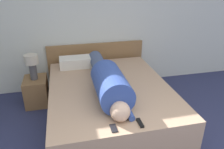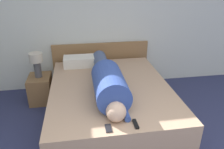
{
  "view_description": "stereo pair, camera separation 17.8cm",
  "coord_description": "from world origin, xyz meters",
  "px_view_note": "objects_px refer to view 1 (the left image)",
  "views": [
    {
      "loc": [
        -0.77,
        -0.64,
        2.02
      ],
      "look_at": [
        -0.19,
        1.89,
        0.82
      ],
      "focal_mm": 35.0,
      "sensor_mm": 36.0,
      "label": 1
    },
    {
      "loc": [
        -0.6,
        -0.67,
        2.02
      ],
      "look_at": [
        -0.19,
        1.89,
        0.82
      ],
      "focal_mm": 35.0,
      "sensor_mm": 36.0,
      "label": 2
    }
  ],
  "objects_px": {
    "nightstand": "(37,91)",
    "tv_remote": "(140,123)",
    "cell_phone": "(114,128)",
    "bed": "(110,103)",
    "table_lamp": "(32,64)",
    "pillow_near_headboard": "(78,62)",
    "person_lying": "(108,81)"
  },
  "relations": [
    {
      "from": "pillow_near_headboard",
      "to": "cell_phone",
      "type": "xyz_separation_m",
      "value": [
        0.2,
        -1.75,
        -0.08
      ]
    },
    {
      "from": "bed",
      "to": "person_lying",
      "type": "xyz_separation_m",
      "value": [
        -0.06,
        -0.17,
        0.46
      ]
    },
    {
      "from": "person_lying",
      "to": "bed",
      "type": "bearing_deg",
      "value": 70.89
    },
    {
      "from": "nightstand",
      "to": "tv_remote",
      "type": "height_order",
      "value": "tv_remote"
    },
    {
      "from": "bed",
      "to": "cell_phone",
      "type": "bearing_deg",
      "value": -99.85
    },
    {
      "from": "table_lamp",
      "to": "tv_remote",
      "type": "relative_size",
      "value": 2.78
    },
    {
      "from": "nightstand",
      "to": "pillow_near_headboard",
      "type": "xyz_separation_m",
      "value": [
        0.73,
        0.1,
        0.43
      ]
    },
    {
      "from": "nightstand",
      "to": "tv_remote",
      "type": "bearing_deg",
      "value": -53.17
    },
    {
      "from": "nightstand",
      "to": "person_lying",
      "type": "relative_size",
      "value": 0.25
    },
    {
      "from": "bed",
      "to": "nightstand",
      "type": "distance_m",
      "value": 1.32
    },
    {
      "from": "nightstand",
      "to": "table_lamp",
      "type": "distance_m",
      "value": 0.5
    },
    {
      "from": "bed",
      "to": "person_lying",
      "type": "height_order",
      "value": "person_lying"
    },
    {
      "from": "tv_remote",
      "to": "cell_phone",
      "type": "height_order",
      "value": "tv_remote"
    },
    {
      "from": "nightstand",
      "to": "cell_phone",
      "type": "relative_size",
      "value": 3.51
    },
    {
      "from": "pillow_near_headboard",
      "to": "tv_remote",
      "type": "height_order",
      "value": "pillow_near_headboard"
    },
    {
      "from": "bed",
      "to": "cell_phone",
      "type": "xyz_separation_m",
      "value": [
        -0.16,
        -0.93,
        0.29
      ]
    },
    {
      "from": "bed",
      "to": "tv_remote",
      "type": "xyz_separation_m",
      "value": [
        0.13,
        -0.92,
        0.3
      ]
    },
    {
      "from": "bed",
      "to": "pillow_near_headboard",
      "type": "bearing_deg",
      "value": 114.0
    },
    {
      "from": "bed",
      "to": "pillow_near_headboard",
      "type": "height_order",
      "value": "pillow_near_headboard"
    },
    {
      "from": "pillow_near_headboard",
      "to": "cell_phone",
      "type": "bearing_deg",
      "value": -83.38
    },
    {
      "from": "table_lamp",
      "to": "cell_phone",
      "type": "distance_m",
      "value": 1.91
    },
    {
      "from": "bed",
      "to": "tv_remote",
      "type": "height_order",
      "value": "tv_remote"
    },
    {
      "from": "nightstand",
      "to": "person_lying",
      "type": "xyz_separation_m",
      "value": [
        1.04,
        -0.89,
        0.51
      ]
    },
    {
      "from": "tv_remote",
      "to": "bed",
      "type": "bearing_deg",
      "value": 98.1
    },
    {
      "from": "person_lying",
      "to": "cell_phone",
      "type": "bearing_deg",
      "value": -97.67
    },
    {
      "from": "nightstand",
      "to": "pillow_near_headboard",
      "type": "distance_m",
      "value": 0.85
    },
    {
      "from": "nightstand",
      "to": "table_lamp",
      "type": "height_order",
      "value": "table_lamp"
    },
    {
      "from": "table_lamp",
      "to": "person_lying",
      "type": "xyz_separation_m",
      "value": [
        1.04,
        -0.89,
        0.01
      ]
    },
    {
      "from": "pillow_near_headboard",
      "to": "table_lamp",
      "type": "bearing_deg",
      "value": -172.55
    },
    {
      "from": "nightstand",
      "to": "tv_remote",
      "type": "xyz_separation_m",
      "value": [
        1.23,
        -1.64,
        0.35
      ]
    },
    {
      "from": "table_lamp",
      "to": "cell_phone",
      "type": "xyz_separation_m",
      "value": [
        0.94,
        -1.66,
        -0.15
      ]
    },
    {
      "from": "tv_remote",
      "to": "cell_phone",
      "type": "relative_size",
      "value": 1.15
    }
  ]
}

